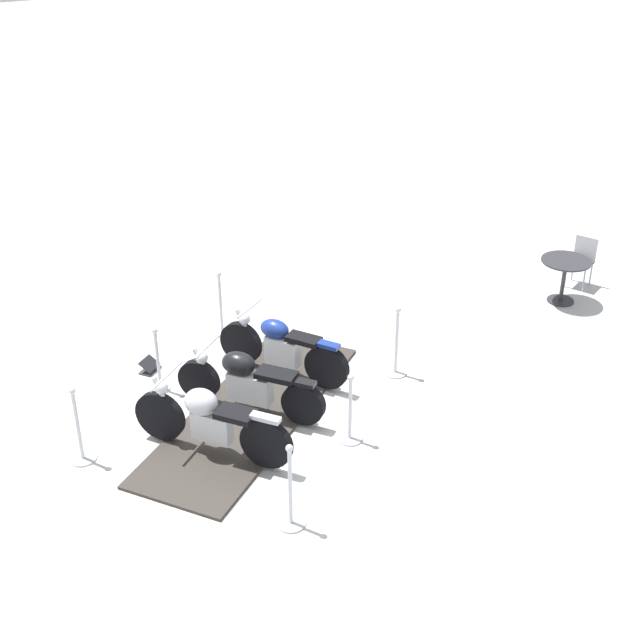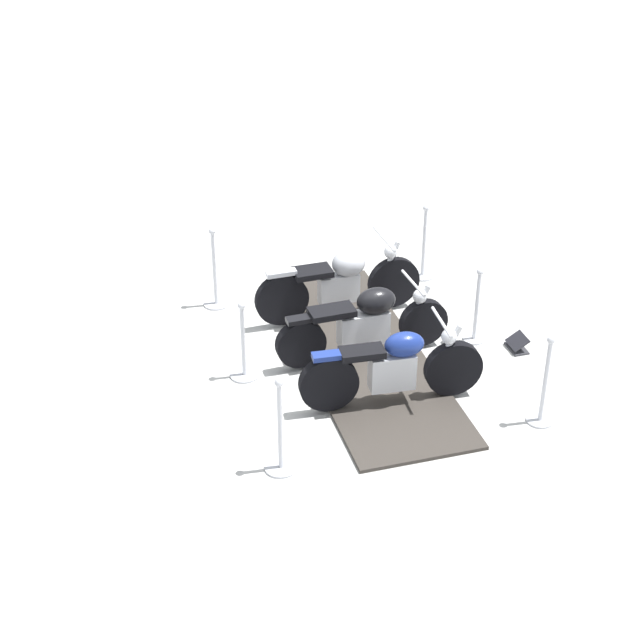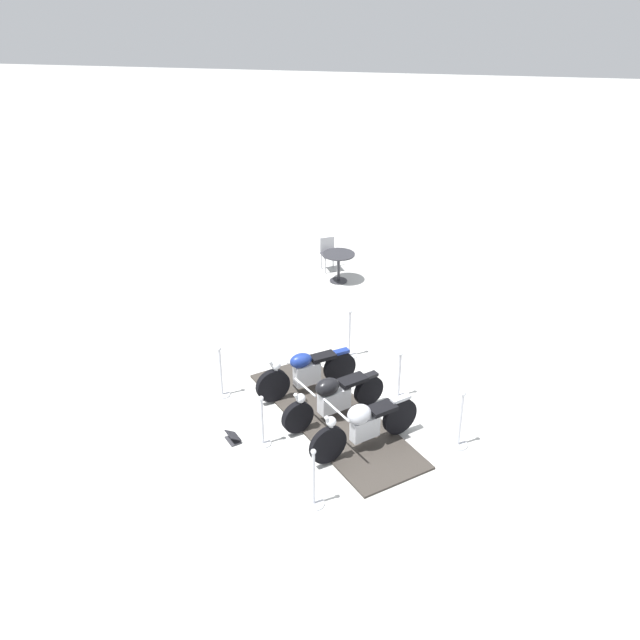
% 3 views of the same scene
% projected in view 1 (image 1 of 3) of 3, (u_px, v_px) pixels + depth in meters
% --- Properties ---
extents(ground_plane, '(80.00, 80.00, 0.00)m').
position_uv_depth(ground_plane, '(251.00, 413.00, 12.05)').
color(ground_plane, silver).
extents(display_platform, '(4.23, 3.81, 0.04)m').
position_uv_depth(display_platform, '(251.00, 411.00, 12.04)').
color(display_platform, '#38332D').
rests_on(display_platform, ground_plane).
extents(motorcycle_navy, '(1.33, 1.83, 1.00)m').
position_uv_depth(motorcycle_navy, '(281.00, 347.00, 12.64)').
color(motorcycle_navy, black).
rests_on(motorcycle_navy, display_platform).
extents(motorcycle_black, '(1.56, 1.75, 0.91)m').
position_uv_depth(motorcycle_black, '(248.00, 382.00, 11.82)').
color(motorcycle_black, black).
rests_on(motorcycle_black, display_platform).
extents(motorcycle_chrome, '(1.55, 1.78, 1.03)m').
position_uv_depth(motorcycle_chrome, '(209.00, 419.00, 10.98)').
color(motorcycle_chrome, black).
rests_on(motorcycle_chrome, display_platform).
extents(stanchion_left_mid, '(0.35, 0.35, 1.02)m').
position_uv_depth(stanchion_left_mid, '(350.00, 420.00, 11.37)').
color(stanchion_left_mid, silver).
rests_on(stanchion_left_mid, ground_plane).
extents(stanchion_left_rear, '(0.35, 0.35, 1.14)m').
position_uv_depth(stanchion_left_rear, '(290.00, 500.00, 9.90)').
color(stanchion_left_rear, silver).
rests_on(stanchion_left_rear, ground_plane).
extents(stanchion_right_mid, '(0.29, 0.29, 1.03)m').
position_uv_depth(stanchion_right_mid, '(159.00, 368.00, 12.41)').
color(stanchion_right_mid, silver).
rests_on(stanchion_right_mid, ground_plane).
extents(stanchion_left_front, '(0.35, 0.35, 1.13)m').
position_uv_depth(stanchion_left_front, '(396.00, 353.00, 12.80)').
color(stanchion_left_front, silver).
rests_on(stanchion_left_front, ground_plane).
extents(stanchion_right_rear, '(0.35, 0.35, 1.10)m').
position_uv_depth(stanchion_right_rear, '(80.00, 438.00, 10.97)').
color(stanchion_right_rear, silver).
rests_on(stanchion_right_rear, ground_plane).
extents(stanchion_right_front, '(0.30, 0.30, 1.12)m').
position_uv_depth(stanchion_right_front, '(221.00, 312.00, 13.85)').
color(stanchion_right_front, silver).
rests_on(stanchion_right_front, ground_plane).
extents(info_placard, '(0.38, 0.36, 0.19)m').
position_uv_depth(info_placard, '(150.00, 368.00, 13.00)').
color(info_placard, '#333338').
rests_on(info_placard, ground_plane).
extents(cafe_table, '(0.85, 0.85, 0.79)m').
position_uv_depth(cafe_table, '(565.00, 270.00, 14.75)').
color(cafe_table, '#2D2D33').
rests_on(cafe_table, ground_plane).
extents(cafe_chair_near_table, '(0.54, 0.54, 0.89)m').
position_uv_depth(cafe_chair_near_table, '(582.00, 258.00, 15.36)').
color(cafe_chair_near_table, '#B7B7BC').
rests_on(cafe_chair_near_table, ground_plane).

